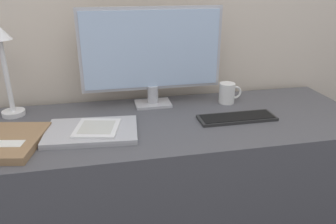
# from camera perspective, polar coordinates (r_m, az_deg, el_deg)

# --- Properties ---
(desk) EXTENTS (1.57, 0.58, 0.74)m
(desk) POSITION_cam_1_polar(r_m,az_deg,el_deg) (1.53, 1.40, -14.24)
(desk) COLOR #4C4C51
(desk) RESTS_ON ground_plane
(monitor) EXTENTS (0.62, 0.11, 0.43)m
(monitor) POSITION_cam_1_polar(r_m,az_deg,el_deg) (1.43, -2.81, 10.18)
(monitor) COLOR #B7B7BC
(monitor) RESTS_ON desk
(keyboard) EXTENTS (0.32, 0.11, 0.01)m
(keyboard) POSITION_cam_1_polar(r_m,az_deg,el_deg) (1.37, 11.90, -0.97)
(keyboard) COLOR #282828
(keyboard) RESTS_ON desk
(laptop) EXTENTS (0.35, 0.25, 0.02)m
(laptop) POSITION_cam_1_polar(r_m,az_deg,el_deg) (1.25, -13.11, -3.30)
(laptop) COLOR #A3A3A8
(laptop) RESTS_ON desk
(ereader) EXTENTS (0.19, 0.19, 0.01)m
(ereader) POSITION_cam_1_polar(r_m,az_deg,el_deg) (1.23, -12.27, -2.77)
(ereader) COLOR white
(ereader) RESTS_ON laptop
(desk_lamp) EXTENTS (0.10, 0.10, 0.38)m
(desk_lamp) POSITION_cam_1_polar(r_m,az_deg,el_deg) (1.46, -26.85, 8.70)
(desk_lamp) COLOR white
(desk_lamp) RESTS_ON desk
(notebook) EXTENTS (0.25, 0.31, 0.03)m
(notebook) POSITION_cam_1_polar(r_m,az_deg,el_deg) (1.26, -25.83, -4.68)
(notebook) COLOR #93704C
(notebook) RESTS_ON desk
(coffee_mug) EXTENTS (0.11, 0.07, 0.09)m
(coffee_mug) POSITION_cam_1_polar(r_m,az_deg,el_deg) (1.54, 10.31, 3.28)
(coffee_mug) COLOR white
(coffee_mug) RESTS_ON desk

